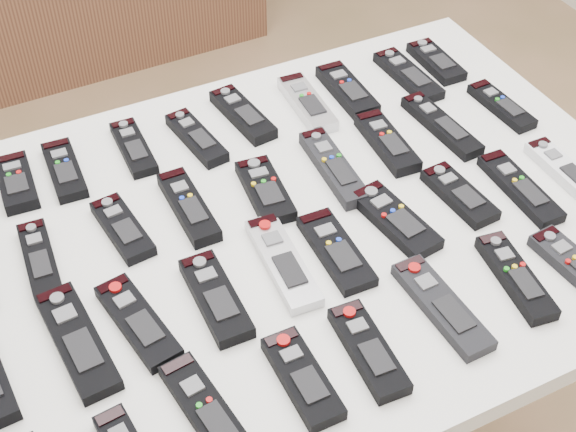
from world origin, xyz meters
name	(u,v)px	position (x,y,z in m)	size (l,w,h in m)	color
ground	(270,422)	(0.00, 0.00, 0.00)	(4.00, 4.00, 0.00)	olive
table	(288,248)	(-0.01, -0.11, 0.72)	(1.25, 0.88, 0.78)	white
remote_1	(16,183)	(-0.39, 0.18, 0.79)	(0.06, 0.14, 0.02)	black
remote_2	(64,170)	(-0.31, 0.18, 0.79)	(0.05, 0.16, 0.02)	black
remote_3	(134,148)	(-0.18, 0.19, 0.79)	(0.05, 0.16, 0.02)	black
remote_4	(197,138)	(-0.06, 0.16, 0.79)	(0.05, 0.16, 0.02)	black
remote_5	(243,114)	(0.04, 0.19, 0.79)	(0.05, 0.17, 0.02)	black
remote_6	(307,104)	(0.17, 0.16, 0.79)	(0.05, 0.18, 0.02)	#B7B7BC
remote_7	(347,90)	(0.26, 0.17, 0.79)	(0.06, 0.17, 0.02)	black
remote_8	(408,75)	(0.40, 0.16, 0.79)	(0.05, 0.18, 0.02)	black
remote_9	(436,61)	(0.48, 0.18, 0.79)	(0.06, 0.15, 0.02)	black
remote_11	(40,259)	(-0.40, -0.02, 0.79)	(0.05, 0.16, 0.02)	black
remote_12	(123,228)	(-0.26, -0.01, 0.79)	(0.05, 0.15, 0.02)	black
remote_13	(189,207)	(-0.14, -0.01, 0.79)	(0.05, 0.18, 0.02)	black
remote_14	(265,191)	(-0.01, -0.03, 0.79)	(0.06, 0.16, 0.02)	black
remote_15	(334,168)	(0.13, -0.03, 0.79)	(0.05, 0.20, 0.02)	black
remote_16	(387,142)	(0.25, -0.01, 0.79)	(0.05, 0.17, 0.02)	black
remote_17	(441,125)	(0.37, -0.01, 0.79)	(0.05, 0.20, 0.02)	black
remote_18	(501,106)	(0.51, -0.01, 0.79)	(0.04, 0.16, 0.02)	black
remote_20	(77,341)	(-0.39, -0.20, 0.79)	(0.06, 0.21, 0.02)	black
remote_21	(138,322)	(-0.30, -0.20, 0.79)	(0.05, 0.18, 0.02)	black
remote_22	(216,298)	(-0.18, -0.21, 0.79)	(0.06, 0.17, 0.02)	black
remote_23	(283,262)	(-0.06, -0.19, 0.79)	(0.05, 0.20, 0.02)	#B7B7BC
remote_24	(336,251)	(0.03, -0.21, 0.79)	(0.06, 0.18, 0.02)	black
remote_25	(395,220)	(0.15, -0.19, 0.79)	(0.06, 0.17, 0.02)	black
remote_26	(459,195)	(0.29, -0.19, 0.79)	(0.05, 0.15, 0.02)	black
remote_27	(520,188)	(0.39, -0.22, 0.79)	(0.05, 0.19, 0.02)	black
remote_28	(566,172)	(0.49, -0.22, 0.79)	(0.05, 0.18, 0.02)	silver
remote_31	(209,413)	(-0.26, -0.39, 0.79)	(0.05, 0.20, 0.02)	black
remote_32	(302,378)	(-0.13, -0.40, 0.79)	(0.06, 0.16, 0.02)	black
remote_33	(368,350)	(-0.02, -0.40, 0.79)	(0.05, 0.17, 0.02)	black
remote_34	(442,306)	(0.12, -0.38, 0.79)	(0.05, 0.20, 0.02)	black
remote_35	(516,277)	(0.25, -0.38, 0.79)	(0.05, 0.18, 0.02)	black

